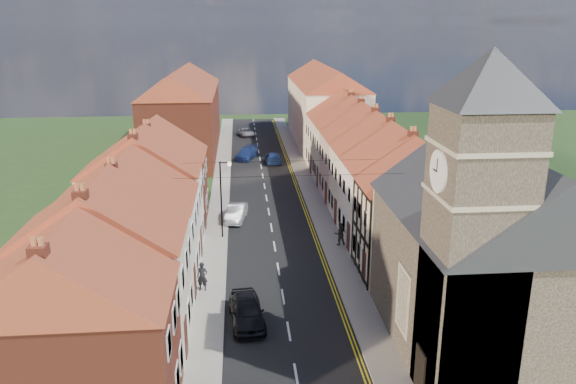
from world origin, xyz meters
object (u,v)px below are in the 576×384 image
Objects in this scene: lamppost at (222,195)px; car_near at (247,311)px; church at (488,244)px; pedestrian_left at (202,277)px; car_far_b at (273,158)px; car_far at (247,153)px; car_distant at (246,132)px; pedestrian_right at (340,234)px; car_mid at (236,213)px.

lamppost is 13.29m from car_near.
car_near is (-11.60, 3.78, -5.12)m from church.
pedestrian_left is at bearing 151.45° from church.
church is 41.54m from car_far_b.
car_near is 1.02× the size of car_far_b.
car_near reaches higher than car_far.
church is 44.53m from car_far.
church reaches higher than lamppost.
car_near is 2.42× the size of pedestrian_left.
lamppost reaches higher than car_distant.
pedestrian_right reaches higher than car_near.
pedestrian_left is at bearing 78.39° from car_far_b.
car_near is 36.86m from car_far_b.
lamppost is 3.51× the size of pedestrian_right.
car_near is at bearing -46.70° from pedestrian_left.
car_distant is (0.07, 14.16, -0.12)m from car_far.
car_far_b is at bearing -90.51° from pedestrian_right.
car_distant is (-10.86, 57.01, -5.32)m from church.
car_near is at bearing 48.42° from pedestrian_right.
car_far_b is (6.39, 32.70, -0.41)m from pedestrian_left.
car_far_b is at bearing 77.40° from lamppost.
church reaches higher than car_far_b.
car_mid is 36.28m from car_distant.
car_near is 0.94× the size of car_far.
car_far reaches higher than car_distant.
pedestrian_left reaches higher than car_far.
pedestrian_left is at bearing -89.09° from car_mid.
church is 21.38m from lamppost.
car_distant is 2.36× the size of pedestrian_right.
pedestrian_right is 26.33m from car_far_b.
car_mid is (-12.21, 20.76, -5.21)m from church.
pedestrian_right is at bearing 107.55° from church.
church is 3.48× the size of car_far_b.
car_near is at bearing 161.95° from church.
church is 13.23m from car_near.
car_distant is at bearing -89.33° from pedestrian_right.
car_far_b is at bearing 78.69° from car_near.
car_far_b is (-7.86, 40.45, -5.24)m from church.
lamppost is 9.31m from pedestrian_right.
car_distant is (0.74, 53.23, -0.20)m from car_near.
car_far is (2.24, 26.18, -2.85)m from lamppost.
car_distant is at bearing 95.68° from pedestrian_left.
pedestrian_left reaches higher than car_far_b.
lamppost is 24.53m from car_far_b.
lamppost is 1.37× the size of car_far_b.
car_mid is (0.97, 4.08, -2.87)m from lamppost.
lamppost is at bearing 91.46° from car_near.
car_distant is 2.19× the size of pedestrian_left.
car_distant is (1.35, 36.25, -0.11)m from car_mid.
car_far is at bearing -104.03° from car_distant.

